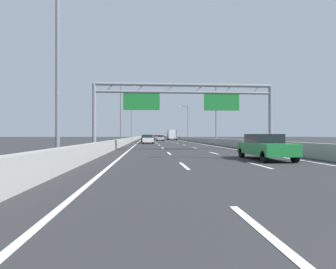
{
  "coord_description": "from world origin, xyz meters",
  "views": [
    {
      "loc": [
        -3.53,
        -0.52,
        1.45
      ],
      "look_at": [
        1.06,
        60.52,
        1.58
      ],
      "focal_mm": 29.92,
      "sensor_mm": 36.0,
      "label": 1
    }
  ],
  "objects": [
    {
      "name": "sign_gantry",
      "position": [
        -0.05,
        25.76,
        4.84
      ],
      "size": [
        17.16,
        0.36,
        6.36
      ],
      "color": "gray",
      "rests_on": "ground_plane"
    },
    {
      "name": "lane_dash_left_10",
      "position": [
        -1.8,
        93.5,
        0.01
      ],
      "size": [
        0.16,
        3.0,
        0.01
      ],
      "primitive_type": "cube",
      "color": "white",
      "rests_on": "ground_plane"
    },
    {
      "name": "edge_line_left",
      "position": [
        -5.25,
        88.0,
        0.01
      ],
      "size": [
        0.16,
        176.0,
        0.01
      ],
      "primitive_type": "cube",
      "color": "white",
      "rests_on": "ground_plane"
    },
    {
      "name": "lane_dash_left_9",
      "position": [
        -1.8,
        84.5,
        0.01
      ],
      "size": [
        0.16,
        3.0,
        0.01
      ],
      "primitive_type": "cube",
      "color": "white",
      "rests_on": "ground_plane"
    },
    {
      "name": "lane_dash_left_7",
      "position": [
        -1.8,
        66.5,
        0.01
      ],
      "size": [
        0.16,
        3.0,
        0.01
      ],
      "primitive_type": "cube",
      "color": "white",
      "rests_on": "ground_plane"
    },
    {
      "name": "lane_dash_right_1",
      "position": [
        1.8,
        12.5,
        0.01
      ],
      "size": [
        0.16,
        3.0,
        0.01
      ],
      "primitive_type": "cube",
      "color": "white",
      "rests_on": "ground_plane"
    },
    {
      "name": "lane_dash_left_15",
      "position": [
        -1.8,
        138.5,
        0.01
      ],
      "size": [
        0.16,
        3.0,
        0.01
      ],
      "primitive_type": "cube",
      "color": "white",
      "rests_on": "ground_plane"
    },
    {
      "name": "lane_dash_right_6",
      "position": [
        1.8,
        57.5,
        0.01
      ],
      "size": [
        0.16,
        3.0,
        0.01
      ],
      "primitive_type": "cube",
      "color": "white",
      "rests_on": "ground_plane"
    },
    {
      "name": "barrier_left",
      "position": [
        -6.9,
        110.0,
        0.47
      ],
      "size": [
        0.45,
        220.0,
        0.95
      ],
      "color": "#9E9E99",
      "rests_on": "ground_plane"
    },
    {
      "name": "lane_dash_right_17",
      "position": [
        1.8,
        156.5,
        0.01
      ],
      "size": [
        0.16,
        3.0,
        0.01
      ],
      "primitive_type": "cube",
      "color": "white",
      "rests_on": "ground_plane"
    },
    {
      "name": "lane_dash_left_14",
      "position": [
        -1.8,
        129.5,
        0.01
      ],
      "size": [
        0.16,
        3.0,
        0.01
      ],
      "primitive_type": "cube",
      "color": "white",
      "rests_on": "ground_plane"
    },
    {
      "name": "lane_dash_left_5",
      "position": [
        -1.8,
        48.5,
        0.01
      ],
      "size": [
        0.16,
        3.0,
        0.01
      ],
      "primitive_type": "cube",
      "color": "white",
      "rests_on": "ground_plane"
    },
    {
      "name": "streetlamp_right_far",
      "position": [
        7.47,
        75.74,
        5.4
      ],
      "size": [
        2.58,
        0.28,
        9.5
      ],
      "color": "slate",
      "rests_on": "ground_plane"
    },
    {
      "name": "barrier_right",
      "position": [
        6.9,
        110.0,
        0.47
      ],
      "size": [
        0.45,
        220.0,
        0.95
      ],
      "color": "#9E9E99",
      "rests_on": "ground_plane"
    },
    {
      "name": "lane_dash_left_8",
      "position": [
        -1.8,
        75.5,
        0.01
      ],
      "size": [
        0.16,
        3.0,
        0.01
      ],
      "primitive_type": "cube",
      "color": "white",
      "rests_on": "ground_plane"
    },
    {
      "name": "lane_dash_right_15",
      "position": [
        1.8,
        138.5,
        0.01
      ],
      "size": [
        0.16,
        3.0,
        0.01
      ],
      "primitive_type": "cube",
      "color": "white",
      "rests_on": "ground_plane"
    },
    {
      "name": "lane_dash_left_3",
      "position": [
        -1.8,
        30.5,
        0.01
      ],
      "size": [
        0.16,
        3.0,
        0.01
      ],
      "primitive_type": "cube",
      "color": "white",
      "rests_on": "ground_plane"
    },
    {
      "name": "lane_dash_left_11",
      "position": [
        -1.8,
        102.5,
        0.01
      ],
      "size": [
        0.16,
        3.0,
        0.01
      ],
      "primitive_type": "cube",
      "color": "white",
      "rests_on": "ground_plane"
    },
    {
      "name": "silver_car",
      "position": [
        -0.19,
        70.28,
        0.74
      ],
      "size": [
        1.74,
        4.48,
        1.42
      ],
      "color": "#A8ADB2",
      "rests_on": "ground_plane"
    },
    {
      "name": "lane_dash_left_1",
      "position": [
        -1.8,
        12.5,
        0.01
      ],
      "size": [
        0.16,
        3.0,
        0.01
      ],
      "primitive_type": "cube",
      "color": "white",
      "rests_on": "ground_plane"
    },
    {
      "name": "white_car",
      "position": [
        -3.37,
        46.39,
        0.77
      ],
      "size": [
        1.77,
        4.56,
        1.51
      ],
      "color": "silver",
      "rests_on": "ground_plane"
    },
    {
      "name": "lane_dash_right_7",
      "position": [
        1.8,
        66.5,
        0.01
      ],
      "size": [
        0.16,
        3.0,
        0.01
      ],
      "primitive_type": "cube",
      "color": "white",
      "rests_on": "ground_plane"
    },
    {
      "name": "ground_plane",
      "position": [
        0.0,
        100.0,
        0.0
      ],
      "size": [
        260.0,
        260.0,
        0.0
      ],
      "primitive_type": "plane",
      "color": "#2D2D30"
    },
    {
      "name": "box_truck",
      "position": [
        3.76,
        81.08,
        1.64
      ],
      "size": [
        2.37,
        7.71,
        2.99
      ],
      "color": "#B21E19",
      "rests_on": "ground_plane"
    },
    {
      "name": "lane_dash_right_12",
      "position": [
        1.8,
        111.5,
        0.01
      ],
      "size": [
        0.16,
        3.0,
        0.01
      ],
      "primitive_type": "cube",
      "color": "white",
      "rests_on": "ground_plane"
    },
    {
      "name": "lane_dash_right_10",
      "position": [
        1.8,
        93.5,
        0.01
      ],
      "size": [
        0.16,
        3.0,
        0.01
      ],
      "primitive_type": "cube",
      "color": "white",
      "rests_on": "ground_plane"
    },
    {
      "name": "lane_dash_left_12",
      "position": [
        -1.8,
        111.5,
        0.01
      ],
      "size": [
        0.16,
        3.0,
        0.01
      ],
      "primitive_type": "cube",
      "color": "white",
      "rests_on": "ground_plane"
    },
    {
      "name": "lane_dash_left_17",
      "position": [
        -1.8,
        156.5,
        0.01
      ],
      "size": [
        0.16,
        3.0,
        0.01
      ],
      "primitive_type": "cube",
      "color": "white",
      "rests_on": "ground_plane"
    },
    {
      "name": "lane_dash_left_6",
      "position": [
        -1.8,
        57.5,
        0.01
      ],
      "size": [
        0.16,
        3.0,
        0.01
      ],
      "primitive_type": "cube",
      "color": "white",
      "rests_on": "ground_plane"
    },
    {
      "name": "lane_dash_left_4",
      "position": [
        -1.8,
        39.5,
        0.01
      ],
      "size": [
        0.16,
        3.0,
        0.01
      ],
      "primitive_type": "cube",
      "color": "white",
      "rests_on": "ground_plane"
    },
    {
      "name": "lane_dash_right_13",
      "position": [
        1.8,
        120.5,
        0.01
      ],
      "size": [
        0.16,
        3.0,
        0.01
      ],
      "primitive_type": "cube",
      "color": "white",
      "rests_on": "ground_plane"
    },
    {
      "name": "black_car",
      "position": [
        -3.8,
        58.59,
        0.77
      ],
      "size": [
        1.85,
        4.41,
        1.51
      ],
      "color": "black",
      "rests_on": "ground_plane"
    },
    {
      "name": "lane_dash_right_11",
      "position": [
        1.8,
        102.5,
        0.01
      ],
      "size": [
        0.16,
        3.0,
        0.01
      ],
      "primitive_type": "cube",
      "color": "white",
      "rests_on": "ground_plane"
    },
    {
      "name": "streetlamp_left_far",
      "position": [
        -7.47,
        75.74,
        5.4
      ],
      "size": [
        2.58,
        0.28,
        9.5
      ],
      "color": "slate",
      "rests_on": "ground_plane"
    },
    {
      "name": "lane_dash_right_14",
      "position": [
        1.8,
        129.5,
        0.01
      ],
      "size": [
        0.16,
        3.0,
        0.01
      ],
      "primitive_type": "cube",
      "color": "white",
      "rests_on": "ground_plane"
    },
    {
      "name": "lane_dash_right_2",
      "position": [
        1.8,
        21.5,
        0.01
      ],
      "size": [
        0.16,
        3.0,
        0.01
      ],
      "primitive_type": "cube",
      "color": "white",
      "rests_on": "ground_plane"
    },
    {
      "name": "lane_dash_left_13",
      "position": [
        -1.8,
        120.5,
        0.01
      ],
      "size": [
        0.16,
        3.0,
        0.01
      ],
      "primitive_type": "cube",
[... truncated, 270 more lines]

